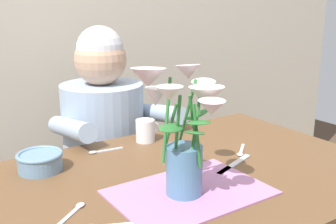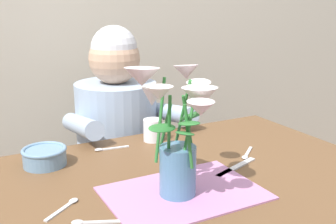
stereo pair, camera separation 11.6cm
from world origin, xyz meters
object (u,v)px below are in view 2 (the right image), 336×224
(ceramic_bowl, at_px, (45,156))
(dinner_knife, at_px, (236,167))
(coffee_cup, at_px, (153,130))
(seated_person, at_px, (118,159))
(flower_vase, at_px, (177,126))

(ceramic_bowl, height_order, dinner_knife, ceramic_bowl)
(ceramic_bowl, height_order, coffee_cup, coffee_cup)
(seated_person, xyz_separation_m, dinner_knife, (0.13, -0.65, 0.18))
(seated_person, height_order, dinner_knife, seated_person)
(seated_person, xyz_separation_m, ceramic_bowl, (-0.37, -0.36, 0.21))
(flower_vase, xyz_separation_m, dinner_knife, (0.24, 0.07, -0.19))
(seated_person, xyz_separation_m, flower_vase, (-0.11, -0.71, 0.36))
(dinner_knife, distance_m, coffee_cup, 0.36)
(flower_vase, bearing_deg, coffee_cup, 72.02)
(ceramic_bowl, bearing_deg, coffee_cup, 7.02)
(seated_person, distance_m, ceramic_bowl, 0.55)
(seated_person, height_order, flower_vase, seated_person)
(flower_vase, relative_size, ceramic_bowl, 2.46)
(flower_vase, relative_size, coffee_cup, 3.59)
(coffee_cup, bearing_deg, dinner_knife, -72.01)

